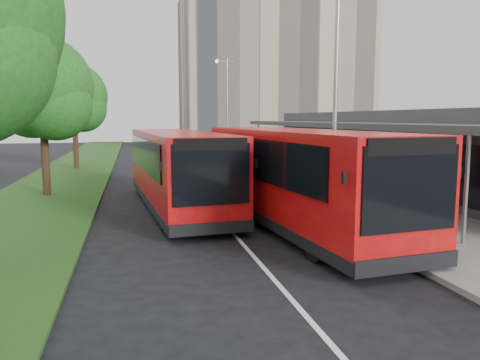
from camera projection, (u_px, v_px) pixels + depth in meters
The scene contains 17 objects.
ground at pixel (234, 235), 14.69m from camera, with size 120.00×120.00×0.00m, color black.
pavement at pixel (256, 166), 35.34m from camera, with size 5.00×80.00×0.15m, color slate.
grass_verge at pixel (75, 170), 32.47m from camera, with size 5.00×80.00×0.10m, color #214917.
lane_centre_line at pixel (184, 177), 29.19m from camera, with size 0.12×70.00×0.01m, color silver.
kerb_dashes at pixel (223, 169), 33.78m from camera, with size 0.12×56.00×0.01m.
office_block at pixel (273, 74), 57.20m from camera, with size 22.00×12.00×18.00m, color tan.
station_building at pixel (404, 149), 24.56m from camera, with size 7.70×26.00×4.00m.
tree_mid at pixel (42, 94), 21.27m from camera, with size 4.58×4.58×7.35m.
tree_far at pixel (74, 101), 32.85m from camera, with size 4.65×4.65×7.47m.
lamp_post_near at pixel (333, 88), 16.92m from camera, with size 1.44×0.28×8.00m.
lamp_post_far at pixel (226, 104), 36.25m from camera, with size 1.44×0.28×8.00m.
bus_main at pixel (296, 178), 15.52m from camera, with size 4.05×11.69×3.25m.
bus_second at pixel (178, 170), 18.72m from camera, with size 3.69×11.10×3.09m.
litter_bin at pixel (299, 172), 26.17m from camera, with size 0.56×0.56×1.01m, color #362016.
bollard at pixel (247, 162), 32.16m from camera, with size 0.17×0.17×1.04m, color yellow.
car_near at pixel (181, 146), 51.59m from camera, with size 1.33×3.29×1.12m, color #5B0D1F.
car_far at pixel (148, 143), 57.30m from camera, with size 1.25×3.59×1.18m, color navy.
Camera 1 is at (-3.03, -14.02, 3.63)m, focal length 35.00 mm.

